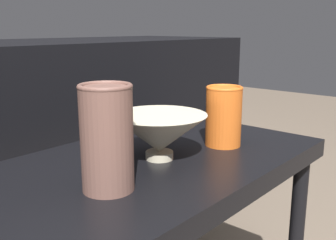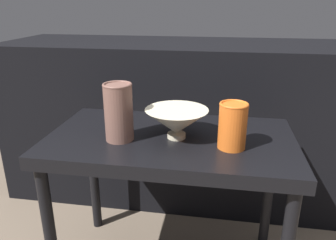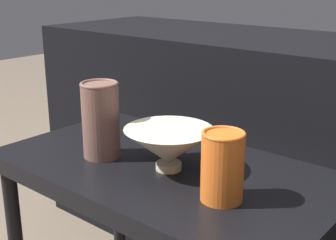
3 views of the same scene
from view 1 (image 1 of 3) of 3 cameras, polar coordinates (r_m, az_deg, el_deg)
table at (r=0.80m, az=-2.88°, el=-9.92°), size 0.75×0.42×0.51m
couch_backdrop at (r=1.25m, az=-21.43°, el=-6.42°), size 1.68×0.50×0.73m
bowl at (r=0.77m, az=-1.28°, el=-1.98°), size 0.19×0.19×0.09m
vase_textured_left at (r=0.62m, az=-8.87°, el=-2.43°), size 0.09×0.09×0.17m
vase_colorful_right at (r=0.87m, az=8.08°, el=0.70°), size 0.08×0.08×0.13m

